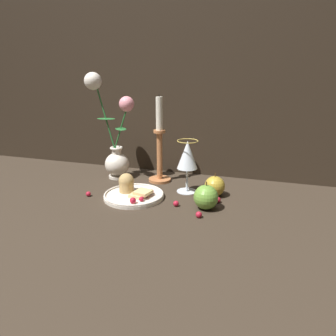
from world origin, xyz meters
The scene contains 12 objects.
ground_plane centered at (0.00, 0.00, 0.00)m, with size 2.40×2.40×0.00m, color #33281E.
wall_back centered at (0.00, 0.30, 0.60)m, with size 2.40×0.04×1.20m, color #2D2319.
vase centered at (-0.20, 0.14, 0.15)m, with size 0.19×0.09×0.40m.
plate_with_pastries centered at (-0.05, -0.02, 0.02)m, with size 0.20×0.20×0.08m.
wine_glass centered at (0.11, 0.08, 0.13)m, with size 0.07×0.07×0.18m.
candlestick centered at (-0.02, 0.16, 0.13)m, with size 0.08×0.08×0.33m.
apple_beside_vase centered at (0.21, 0.07, 0.03)m, with size 0.07×0.07×0.08m.
apple_near_glass centered at (0.20, -0.04, 0.04)m, with size 0.08×0.08×0.09m.
berry_near_plate centered at (0.19, -0.11, 0.01)m, with size 0.02×0.02×0.02m, color #AD192D.
berry_front_center centered at (0.11, -0.05, 0.01)m, with size 0.02×0.02×0.02m, color #AD192D.
berry_by_glass_stem centered at (0.23, 0.01, 0.01)m, with size 0.02×0.02×0.02m, color #AD192D.
berry_under_candlestick centered at (-0.20, -0.06, 0.01)m, with size 0.02×0.02×0.02m, color #AD192D.
Camera 1 is at (0.37, -0.96, 0.41)m, focal length 35.00 mm.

